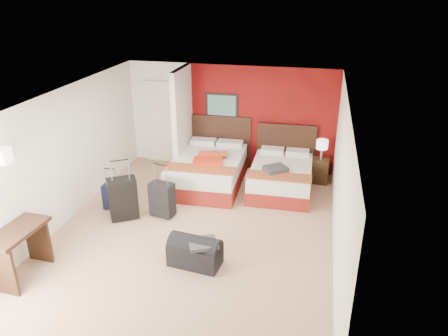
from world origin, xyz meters
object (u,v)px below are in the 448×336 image
(bed_left, at_px, (208,171))
(suitcase_navy, at_px, (113,198))
(duffel_bag, at_px, (195,253))
(suitcase_black, at_px, (123,200))
(red_suitcase_open, at_px, (211,158))
(suitcase_charcoal, at_px, (162,201))
(table_lamp, at_px, (322,150))
(bed_right, at_px, (281,178))
(nightstand, at_px, (320,170))
(desk, at_px, (21,253))

(bed_left, bearing_deg, suitcase_navy, -136.78)
(duffel_bag, bearing_deg, suitcase_black, 154.66)
(red_suitcase_open, xyz_separation_m, suitcase_charcoal, (-0.59, -1.49, -0.36))
(table_lamp, bearing_deg, duffel_bag, -117.29)
(red_suitcase_open, bearing_deg, duffel_bag, -91.41)
(bed_left, height_order, duffel_bag, bed_left)
(table_lamp, distance_m, duffel_bag, 4.17)
(bed_right, xyz_separation_m, table_lamp, (0.82, 0.62, 0.50))
(red_suitcase_open, relative_size, table_lamp, 1.88)
(bed_left, relative_size, suitcase_black, 2.66)
(bed_right, bearing_deg, suitcase_charcoal, -142.86)
(red_suitcase_open, distance_m, nightstand, 2.53)
(red_suitcase_open, height_order, table_lamp, table_lamp)
(bed_left, distance_m, nightstand, 2.56)
(suitcase_black, bearing_deg, red_suitcase_open, 21.90)
(bed_right, relative_size, suitcase_black, 2.33)
(bed_left, relative_size, desk, 2.13)
(duffel_bag, bearing_deg, suitcase_charcoal, 134.92)
(bed_right, height_order, table_lamp, table_lamp)
(suitcase_charcoal, bearing_deg, suitcase_black, -148.13)
(bed_right, xyz_separation_m, suitcase_charcoal, (-2.13, -1.67, 0.06))
(red_suitcase_open, distance_m, desk, 4.28)
(bed_right, height_order, red_suitcase_open, red_suitcase_open)
(red_suitcase_open, relative_size, suitcase_charcoal, 1.29)
(suitcase_navy, bearing_deg, desk, -99.55)
(suitcase_navy, relative_size, desk, 0.50)
(nightstand, relative_size, desk, 0.55)
(red_suitcase_open, xyz_separation_m, suitcase_navy, (-1.67, -1.45, -0.45))
(duffel_bag, height_order, desk, desk)
(bed_right, height_order, suitcase_black, suitcase_black)
(bed_right, relative_size, desk, 1.87)
(suitcase_black, bearing_deg, suitcase_navy, 110.46)
(bed_left, bearing_deg, table_lamp, 14.45)
(suitcase_navy, bearing_deg, red_suitcase_open, 40.75)
(nightstand, xyz_separation_m, suitcase_charcoal, (-2.96, -2.29, 0.06))
(bed_right, distance_m, suitcase_navy, 3.60)
(bed_right, bearing_deg, nightstand, 36.34)
(nightstand, bearing_deg, bed_left, -159.51)
(suitcase_black, relative_size, suitcase_navy, 1.60)
(nightstand, bearing_deg, desk, -129.49)
(nightstand, relative_size, suitcase_black, 0.69)
(nightstand, distance_m, suitcase_navy, 4.62)
(bed_left, height_order, table_lamp, table_lamp)
(bed_left, relative_size, suitcase_charcoal, 3.18)
(suitcase_charcoal, distance_m, suitcase_navy, 1.08)
(red_suitcase_open, height_order, suitcase_navy, red_suitcase_open)
(nightstand, relative_size, suitcase_navy, 1.11)
(bed_left, xyz_separation_m, bed_right, (1.64, 0.08, -0.04))
(suitcase_navy, bearing_deg, table_lamp, 28.93)
(suitcase_charcoal, height_order, desk, desk)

